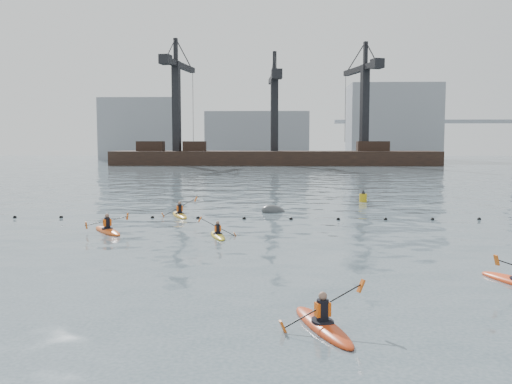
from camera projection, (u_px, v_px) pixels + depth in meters
ground at (278, 357)px, 12.35m from camera, size 400.00×400.00×0.00m
float_line at (268, 218)px, 34.79m from camera, size 33.24×0.73×0.24m
barge_pier at (273, 156)px, 121.67m from camera, size 72.00×19.30×29.50m
skyline at (282, 128)px, 161.03m from camera, size 141.00×28.00×22.00m
kayaker_0 at (322, 324)px, 14.24m from camera, size 2.33×3.50×1.36m
kayaker_2 at (107, 230)px, 29.69m from camera, size 2.66×3.35×1.15m
kayaker_3 at (218, 235)px, 28.22m from camera, size 1.99×2.95×1.19m
kayaker_5 at (180, 214)px, 36.17m from camera, size 2.33×3.50×1.41m
mooring_buoy at (273, 212)px, 38.36m from camera, size 2.39×2.18×1.36m
nav_buoy at (363, 198)px, 44.95m from camera, size 0.62×0.62×1.14m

